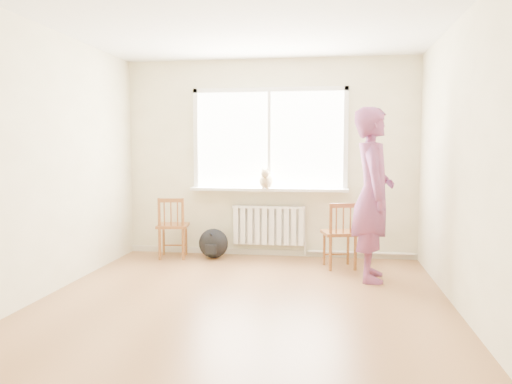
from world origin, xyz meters
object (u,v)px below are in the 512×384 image
at_px(chair_left, 172,228).
at_px(backpack, 213,243).
at_px(person, 373,194).
at_px(chair_right, 341,235).
at_px(cat, 266,180).

relative_size(chair_left, backpack, 2.07).
bearing_deg(person, chair_left, 74.63).
height_order(chair_left, chair_right, chair_left).
bearing_deg(chair_left, cat, 179.74).
height_order(chair_right, backpack, chair_right).
distance_m(person, cat, 1.62).
bearing_deg(cat, chair_right, -26.18).
bearing_deg(chair_left, chair_right, 164.05).
bearing_deg(backpack, person, -22.00).
distance_m(person, backpack, 2.32).
bearing_deg(person, chair_right, 36.32).
bearing_deg(chair_right, cat, -39.37).
xyz_separation_m(chair_right, cat, (-0.99, 0.46, 0.65)).
bearing_deg(chair_right, chair_left, -21.06).
relative_size(person, backpack, 4.85).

